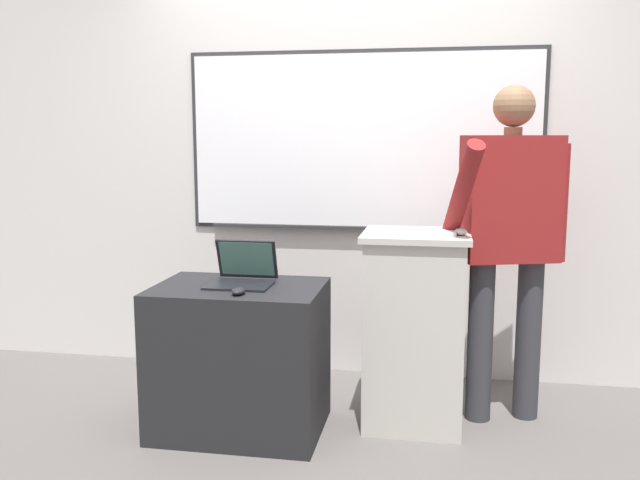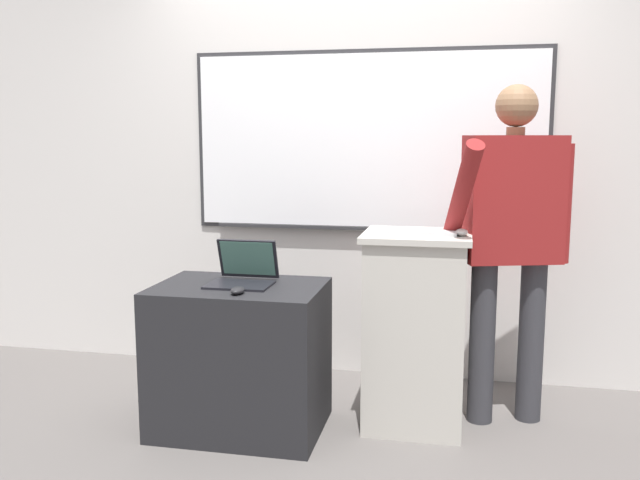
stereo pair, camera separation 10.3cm
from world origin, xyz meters
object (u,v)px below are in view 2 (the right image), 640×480
at_px(lectern_podium, 415,330).
at_px(wireless_keyboard, 415,233).
at_px(computer_mouse_by_keyboard, 462,232).
at_px(laptop, 244,270).
at_px(side_desk, 240,357).
at_px(person_presenter, 512,229).
at_px(computer_mouse_by_laptop, 238,290).

xyz_separation_m(lectern_podium, wireless_keyboard, (-0.01, -0.06, 0.50)).
relative_size(wireless_keyboard, computer_mouse_by_keyboard, 4.03).
distance_m(lectern_podium, laptop, 0.91).
xyz_separation_m(lectern_podium, side_desk, (-0.85, -0.23, -0.13)).
distance_m(lectern_podium, person_presenter, 0.70).
bearing_deg(person_presenter, lectern_podium, -179.49).
relative_size(lectern_podium, laptop, 3.18).
bearing_deg(side_desk, computer_mouse_by_keyboard, 9.22).
bearing_deg(computer_mouse_by_laptop, person_presenter, 23.43).
height_order(laptop, computer_mouse_by_laptop, laptop).
height_order(side_desk, computer_mouse_by_keyboard, computer_mouse_by_keyboard).
height_order(lectern_podium, computer_mouse_by_keyboard, computer_mouse_by_keyboard).
bearing_deg(laptop, side_desk, -96.70).
bearing_deg(laptop, computer_mouse_by_keyboard, 5.86).
relative_size(lectern_podium, wireless_keyboard, 2.47).
bearing_deg(laptop, computer_mouse_by_laptop, -79.04).
bearing_deg(computer_mouse_by_keyboard, lectern_podium, 166.45).
relative_size(laptop, wireless_keyboard, 0.78).
bearing_deg(computer_mouse_by_keyboard, person_presenter, 38.43).
bearing_deg(computer_mouse_by_laptop, computer_mouse_by_keyboard, 19.12).
distance_m(lectern_podium, wireless_keyboard, 0.51).
bearing_deg(laptop, lectern_podium, 10.74).
height_order(person_presenter, wireless_keyboard, person_presenter).
xyz_separation_m(wireless_keyboard, computer_mouse_by_laptop, (-0.79, -0.34, -0.25)).
relative_size(lectern_podium, computer_mouse_by_laptop, 9.95).
relative_size(laptop, computer_mouse_by_laptop, 3.13).
relative_size(person_presenter, computer_mouse_by_laptop, 17.19).
relative_size(wireless_keyboard, computer_mouse_by_laptop, 4.03).
bearing_deg(lectern_podium, person_presenter, 17.22).
bearing_deg(side_desk, lectern_podium, 14.77).
height_order(laptop, wireless_keyboard, wireless_keyboard).
height_order(person_presenter, computer_mouse_by_laptop, person_presenter).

